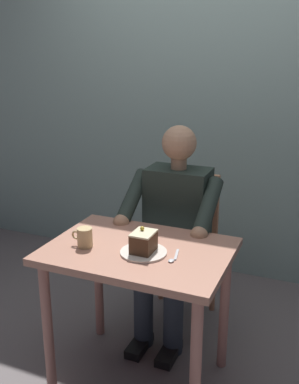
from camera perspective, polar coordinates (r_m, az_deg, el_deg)
ground_plane at (r=2.52m, az=-1.26°, el=-22.39°), size 14.00×14.00×0.00m
cafe_rear_panel at (r=3.26m, az=8.99°, el=15.24°), size 6.40×0.12×3.00m
dining_table at (r=2.18m, az=-1.37°, el=-9.87°), size 0.86×0.62×0.73m
chair at (r=2.78m, az=4.21°, el=-6.17°), size 0.42×0.42×0.91m
seated_person at (r=2.57m, az=3.01°, el=-4.81°), size 0.53×0.58×1.23m
dessert_plate at (r=2.07m, az=-0.77°, el=-7.70°), size 0.22×0.22×0.01m
cake_slice at (r=2.05m, az=-0.78°, el=-6.37°), size 0.10×0.12×0.11m
coffee_cup at (r=2.14m, az=-8.31°, el=-5.71°), size 0.11×0.07×0.09m
dessert_spoon at (r=2.03m, az=3.11°, el=-8.40°), size 0.04×0.14×0.01m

